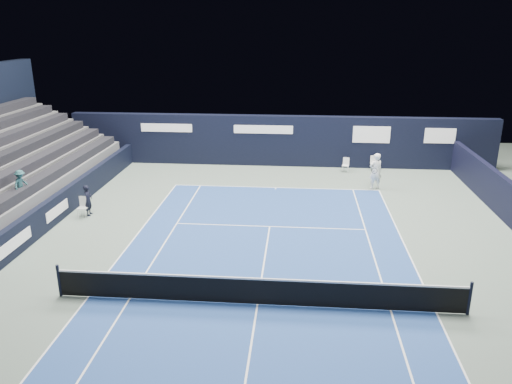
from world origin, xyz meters
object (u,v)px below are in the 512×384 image
folding_chair_back_a (346,162)px  line_judge_chair (83,205)px  tennis_player (376,171)px  tennis_net (257,290)px  folding_chair_back_b (374,162)px

folding_chair_back_a → line_judge_chair: (-12.57, -8.46, -0.03)m
line_judge_chair → tennis_player: bearing=20.0°
line_judge_chair → tennis_net: size_ratio=0.07×
tennis_player → line_judge_chair: bearing=-159.2°
folding_chair_back_b → tennis_player: tennis_player is taller
line_judge_chair → folding_chair_back_a: bearing=33.2°
tennis_player → folding_chair_back_b: bearing=83.1°
folding_chair_back_a → folding_chair_back_b: 1.76m
folding_chair_back_a → tennis_player: size_ratio=0.43×
tennis_net → tennis_player: bearing=66.6°
folding_chair_back_a → tennis_player: 3.47m
tennis_net → tennis_player: (5.27, 12.19, 0.47)m
folding_chair_back_a → tennis_player: bearing=-54.4°
folding_chair_back_b → line_judge_chair: size_ratio=0.96×
line_judge_chair → tennis_net: tennis_net is taller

